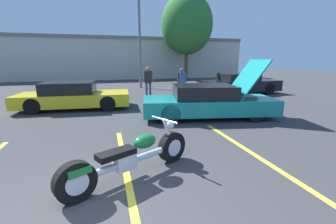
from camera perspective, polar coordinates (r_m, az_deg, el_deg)
parking_stripe_middle at (r=4.19m, az=-10.27°, el=-16.27°), size 0.12×5.22×0.01m
parking_stripe_back at (r=5.18m, az=23.01°, el=-11.18°), size 0.12×5.22×0.01m
far_building at (r=26.11m, az=-17.29°, el=13.21°), size 32.00×4.20×4.40m
light_pole at (r=17.03m, az=-6.92°, el=18.88°), size 1.21×0.28×6.80m
tree_background at (r=23.84m, az=4.80°, el=21.28°), size 5.09×5.09×8.37m
motorcycle at (r=4.03m, az=-9.39°, el=-11.43°), size 2.36×1.36×0.95m
show_car_hood_open at (r=8.21m, az=10.36°, el=2.59°), size 4.89×2.54×2.05m
parked_car_right_row at (r=14.47m, az=17.85°, el=6.81°), size 4.65×1.90×1.25m
parked_car_left_row at (r=10.32m, az=-22.88°, el=3.74°), size 4.59×2.04×1.15m
spectator_near_motorcycle at (r=12.24m, az=3.50°, el=7.98°), size 0.52×0.21×1.61m
spectator_by_show_car at (r=12.26m, az=-5.06°, el=8.18°), size 0.52×0.22×1.68m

